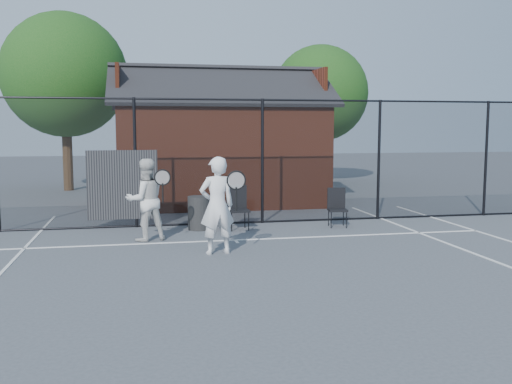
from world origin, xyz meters
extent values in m
plane|color=#454A4F|center=(0.00, 0.00, 0.00)|extent=(80.00, 80.00, 0.00)
cube|color=silver|center=(0.00, 3.00, 0.01)|extent=(11.00, 0.06, 0.01)
cube|color=silver|center=(0.00, 2.85, 0.01)|extent=(0.06, 0.30, 0.01)
cylinder|color=black|center=(-2.00, 5.00, 1.50)|extent=(0.07, 0.07, 3.00)
cylinder|color=black|center=(1.00, 5.00, 1.50)|extent=(0.07, 0.07, 3.00)
cylinder|color=black|center=(4.00, 5.00, 1.50)|extent=(0.07, 0.07, 3.00)
cylinder|color=black|center=(7.00, 5.00, 1.50)|extent=(0.07, 0.07, 3.00)
cylinder|color=black|center=(0.00, 5.00, 2.97)|extent=(22.00, 0.04, 0.04)
cylinder|color=black|center=(0.00, 5.00, 0.03)|extent=(22.00, 0.04, 0.04)
cube|color=black|center=(0.00, 5.00, 1.50)|extent=(22.00, 3.00, 0.01)
cube|color=black|center=(-2.30, 4.98, 1.00)|extent=(1.60, 0.04, 1.60)
cube|color=maroon|center=(0.50, 9.00, 1.50)|extent=(6.00, 4.00, 3.00)
cube|color=black|center=(0.50, 8.00, 3.53)|extent=(6.50, 2.36, 1.32)
cube|color=black|center=(0.50, 10.00, 3.53)|extent=(6.50, 2.36, 1.32)
cube|color=maroon|center=(-2.45, 9.00, 3.53)|extent=(0.10, 2.80, 1.06)
cube|color=maroon|center=(3.45, 9.00, 3.53)|extent=(0.10, 2.80, 1.06)
cylinder|color=#372016|center=(-4.50, 13.50, 1.26)|extent=(0.36, 0.36, 2.52)
sphere|color=#134413|center=(-4.50, 13.50, 4.20)|extent=(4.48, 4.48, 4.48)
cylinder|color=#372016|center=(5.50, 14.50, 1.12)|extent=(0.36, 0.36, 2.23)
sphere|color=#134413|center=(5.50, 14.50, 3.72)|extent=(3.97, 3.97, 3.97)
imported|color=white|center=(-0.53, 1.85, 0.90)|extent=(0.72, 0.53, 1.79)
torus|color=black|center=(-0.23, 1.49, 1.39)|extent=(0.35, 0.03, 0.35)
cylinder|color=black|center=(-0.23, 1.49, 1.05)|extent=(0.03, 0.03, 0.43)
imported|color=silver|center=(-1.80, 3.36, 0.84)|extent=(0.97, 0.86, 1.69)
torus|color=black|center=(-1.46, 3.02, 1.33)|extent=(0.33, 0.03, 0.33)
cylinder|color=black|center=(-1.46, 3.02, 1.01)|extent=(0.03, 0.03, 0.41)
cube|color=black|center=(0.27, 4.21, 0.49)|extent=(0.49, 0.51, 0.98)
cube|color=black|center=(2.61, 4.10, 0.44)|extent=(0.49, 0.50, 0.88)
cylinder|color=#252525|center=(-0.60, 4.41, 0.38)|extent=(0.57, 0.57, 0.76)
camera|label=1|loc=(-1.89, -8.42, 2.32)|focal=40.00mm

